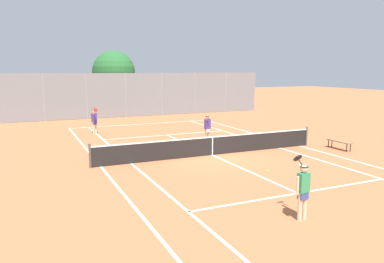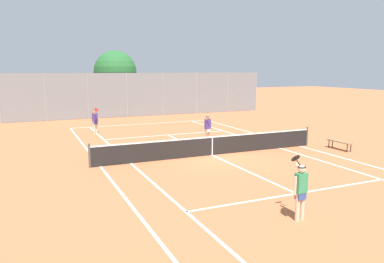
{
  "view_description": "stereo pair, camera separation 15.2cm",
  "coord_description": "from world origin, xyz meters",
  "px_view_note": "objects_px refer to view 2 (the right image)",
  "views": [
    {
      "loc": [
        -8.42,
        -16.15,
        4.2
      ],
      "look_at": [
        -0.43,
        1.5,
        1.0
      ],
      "focal_mm": 35.0,
      "sensor_mm": 36.0,
      "label": 1
    },
    {
      "loc": [
        -8.28,
        -16.21,
        4.2
      ],
      "look_at": [
        -0.43,
        1.5,
        1.0
      ],
      "focal_mm": 35.0,
      "sensor_mm": 36.0,
      "label": 2
    }
  ],
  "objects_px": {
    "player_near_side": "(300,188)",
    "tree_behind_left": "(114,73)",
    "loose_tennis_ball_1": "(132,138)",
    "courtside_bench": "(340,142)",
    "player_far_left": "(95,120)",
    "tennis_net": "(212,145)",
    "loose_tennis_ball_0": "(266,171)",
    "player_far_right": "(208,127)"
  },
  "relations": [
    {
      "from": "player_near_side",
      "to": "tree_behind_left",
      "type": "relative_size",
      "value": 0.3
    },
    {
      "from": "player_near_side",
      "to": "loose_tennis_ball_1",
      "type": "distance_m",
      "value": 14.47
    },
    {
      "from": "courtside_bench",
      "to": "tree_behind_left",
      "type": "distance_m",
      "value": 22.42
    },
    {
      "from": "player_far_left",
      "to": "player_near_side",
      "type": "bearing_deg",
      "value": -80.79
    },
    {
      "from": "tennis_net",
      "to": "loose_tennis_ball_0",
      "type": "distance_m",
      "value": 3.75
    },
    {
      "from": "loose_tennis_ball_0",
      "to": "courtside_bench",
      "type": "distance_m",
      "value": 6.48
    },
    {
      "from": "player_near_side",
      "to": "tennis_net",
      "type": "bearing_deg",
      "value": 80.12
    },
    {
      "from": "tree_behind_left",
      "to": "loose_tennis_ball_0",
      "type": "bearing_deg",
      "value": -86.93
    },
    {
      "from": "tennis_net",
      "to": "player_near_side",
      "type": "bearing_deg",
      "value": -99.88
    },
    {
      "from": "player_far_left",
      "to": "courtside_bench",
      "type": "relative_size",
      "value": 1.18
    },
    {
      "from": "tennis_net",
      "to": "loose_tennis_ball_0",
      "type": "xyz_separation_m",
      "value": [
        0.67,
        -3.65,
        -0.48
      ]
    },
    {
      "from": "loose_tennis_ball_1",
      "to": "courtside_bench",
      "type": "height_order",
      "value": "courtside_bench"
    },
    {
      "from": "player_far_left",
      "to": "courtside_bench",
      "type": "height_order",
      "value": "player_far_left"
    },
    {
      "from": "player_far_left",
      "to": "courtside_bench",
      "type": "xyz_separation_m",
      "value": [
        11.0,
        -10.4,
        -0.52
      ]
    },
    {
      "from": "player_near_side",
      "to": "loose_tennis_ball_0",
      "type": "height_order",
      "value": "player_near_side"
    },
    {
      "from": "tree_behind_left",
      "to": "player_near_side",
      "type": "bearing_deg",
      "value": -91.82
    },
    {
      "from": "tennis_net",
      "to": "player_far_right",
      "type": "bearing_deg",
      "value": 67.57
    },
    {
      "from": "player_far_left",
      "to": "player_far_right",
      "type": "distance_m",
      "value": 7.95
    },
    {
      "from": "player_far_left",
      "to": "tree_behind_left",
      "type": "distance_m",
      "value": 11.49
    },
    {
      "from": "tennis_net",
      "to": "player_near_side",
      "type": "relative_size",
      "value": 6.76
    },
    {
      "from": "tennis_net",
      "to": "tree_behind_left",
      "type": "bearing_deg",
      "value": 91.66
    },
    {
      "from": "player_far_right",
      "to": "tree_behind_left",
      "type": "relative_size",
      "value": 0.27
    },
    {
      "from": "tennis_net",
      "to": "loose_tennis_ball_0",
      "type": "relative_size",
      "value": 181.82
    },
    {
      "from": "tennis_net",
      "to": "player_far_right",
      "type": "xyz_separation_m",
      "value": [
        1.25,
        3.03,
        0.4
      ]
    },
    {
      "from": "courtside_bench",
      "to": "tree_behind_left",
      "type": "relative_size",
      "value": 0.25
    },
    {
      "from": "player_far_right",
      "to": "tree_behind_left",
      "type": "height_order",
      "value": "tree_behind_left"
    },
    {
      "from": "courtside_bench",
      "to": "player_near_side",
      "type": "bearing_deg",
      "value": -140.96
    },
    {
      "from": "tree_behind_left",
      "to": "courtside_bench",
      "type": "bearing_deg",
      "value": -70.6
    },
    {
      "from": "tennis_net",
      "to": "loose_tennis_ball_1",
      "type": "distance_m",
      "value": 6.64
    },
    {
      "from": "tennis_net",
      "to": "player_far_right",
      "type": "distance_m",
      "value": 3.31
    },
    {
      "from": "player_near_side",
      "to": "player_far_right",
      "type": "relative_size",
      "value": 1.11
    },
    {
      "from": "loose_tennis_ball_0",
      "to": "loose_tennis_ball_1",
      "type": "bearing_deg",
      "value": 107.75
    },
    {
      "from": "tennis_net",
      "to": "tree_behind_left",
      "type": "xyz_separation_m",
      "value": [
        -0.56,
        19.31,
        3.35
      ]
    },
    {
      "from": "player_far_left",
      "to": "tree_behind_left",
      "type": "relative_size",
      "value": 0.3
    },
    {
      "from": "player_far_right",
      "to": "tree_behind_left",
      "type": "xyz_separation_m",
      "value": [
        -1.81,
        16.28,
        2.95
      ]
    },
    {
      "from": "player_far_right",
      "to": "loose_tennis_ball_1",
      "type": "xyz_separation_m",
      "value": [
        -3.72,
        3.11,
        -0.88
      ]
    },
    {
      "from": "loose_tennis_ball_1",
      "to": "courtside_bench",
      "type": "distance_m",
      "value": 12.07
    },
    {
      "from": "player_far_left",
      "to": "player_far_right",
      "type": "xyz_separation_m",
      "value": [
        5.46,
        -5.78,
        -0.02
      ]
    },
    {
      "from": "courtside_bench",
      "to": "tree_behind_left",
      "type": "bearing_deg",
      "value": 109.4
    },
    {
      "from": "tennis_net",
      "to": "player_far_left",
      "type": "xyz_separation_m",
      "value": [
        -4.21,
        8.82,
        0.42
      ]
    },
    {
      "from": "player_far_left",
      "to": "loose_tennis_ball_0",
      "type": "bearing_deg",
      "value": -68.64
    },
    {
      "from": "player_far_left",
      "to": "tennis_net",
      "type": "bearing_deg",
      "value": -64.5
    }
  ]
}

